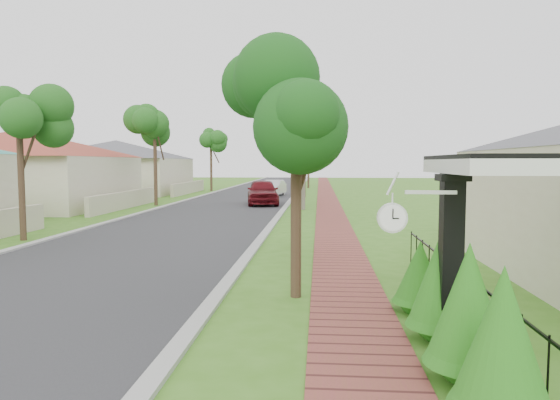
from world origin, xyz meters
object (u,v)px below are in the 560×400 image
at_px(near_tree, 296,109).
at_px(station_clock, 395,216).
at_px(parked_car_white, 273,188).
at_px(parked_car_red, 263,192).
at_px(porch_post, 450,270).
at_px(utility_pole, 303,143).

height_order(near_tree, station_clock, near_tree).
bearing_deg(parked_car_white, parked_car_red, -80.87).
distance_m(porch_post, near_tree, 4.30).
height_order(parked_car_red, station_clock, station_clock).
bearing_deg(utility_pole, porch_post, -82.36).
height_order(near_tree, utility_pole, utility_pole).
bearing_deg(parked_car_white, near_tree, -75.18).
bearing_deg(near_tree, porch_post, -46.77).
bearing_deg(utility_pole, parked_car_white, 103.83).
relative_size(utility_pole, station_clock, 7.01).
xyz_separation_m(porch_post, station_clock, (-0.86, -0.40, 0.83)).
relative_size(parked_car_red, parked_car_white, 1.23).
distance_m(near_tree, station_clock, 3.71).
distance_m(parked_car_red, parked_car_white, 8.01).
height_order(porch_post, near_tree, near_tree).
xyz_separation_m(parked_car_red, near_tree, (3.13, -21.55, 2.91)).
height_order(porch_post, parked_car_red, porch_post).
bearing_deg(parked_car_white, porch_post, -71.54).
bearing_deg(near_tree, utility_pole, 91.41).
bearing_deg(parked_car_red, station_clock, -87.86).
height_order(parked_car_red, parked_car_white, parked_car_red).
relative_size(porch_post, station_clock, 2.38).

